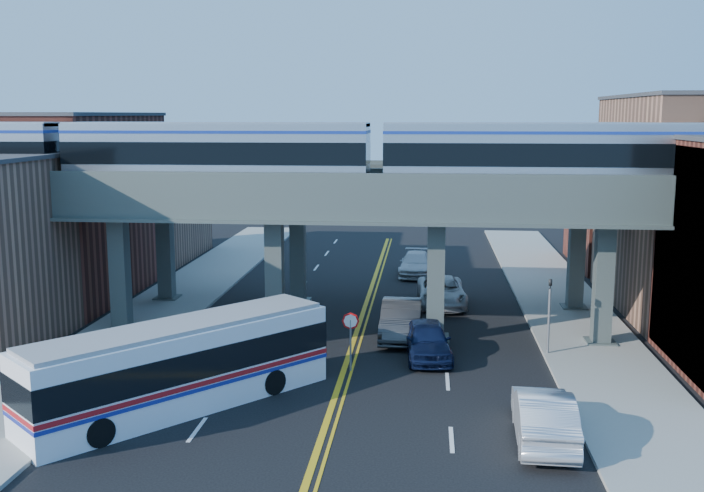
{
  "coord_description": "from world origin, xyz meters",
  "views": [
    {
      "loc": [
        3.55,
        -29.75,
        11.09
      ],
      "look_at": [
        -0.03,
        7.01,
        4.87
      ],
      "focal_mm": 40.0,
      "sensor_mm": 36.0,
      "label": 1
    }
  ],
  "objects_px": {
    "transit_train": "(218,153)",
    "car_parked_curb": "(544,416)",
    "stop_sign": "(351,332)",
    "traffic_signal": "(549,308)",
    "car_lane_a": "(427,340)",
    "transit_bus": "(181,367)",
    "car_lane_b": "(401,320)",
    "car_lane_d": "(416,264)",
    "car_lane_c": "(442,292)"
  },
  "relations": [
    {
      "from": "transit_bus",
      "to": "car_lane_c",
      "type": "relative_size",
      "value": 1.89
    },
    {
      "from": "stop_sign",
      "to": "car_parked_curb",
      "type": "relative_size",
      "value": 0.48
    },
    {
      "from": "stop_sign",
      "to": "car_lane_a",
      "type": "relative_size",
      "value": 0.53
    },
    {
      "from": "traffic_signal",
      "to": "car_lane_a",
      "type": "distance_m",
      "value": 5.81
    },
    {
      "from": "traffic_signal",
      "to": "car_lane_b",
      "type": "distance_m",
      "value": 7.41
    },
    {
      "from": "transit_train",
      "to": "car_lane_b",
      "type": "relative_size",
      "value": 8.14
    },
    {
      "from": "stop_sign",
      "to": "car_lane_d",
      "type": "relative_size",
      "value": 0.49
    },
    {
      "from": "car_parked_curb",
      "to": "car_lane_b",
      "type": "bearing_deg",
      "value": -64.21
    },
    {
      "from": "car_parked_curb",
      "to": "transit_bus",
      "type": "bearing_deg",
      "value": -5.53
    },
    {
      "from": "car_lane_b",
      "to": "traffic_signal",
      "type": "bearing_deg",
      "value": -18.38
    },
    {
      "from": "transit_bus",
      "to": "car_lane_d",
      "type": "relative_size",
      "value": 2.07
    },
    {
      "from": "stop_sign",
      "to": "car_lane_a",
      "type": "bearing_deg",
      "value": 33.93
    },
    {
      "from": "transit_train",
      "to": "car_parked_curb",
      "type": "height_order",
      "value": "transit_train"
    },
    {
      "from": "transit_train",
      "to": "car_lane_c",
      "type": "bearing_deg",
      "value": 33.68
    },
    {
      "from": "car_lane_a",
      "to": "car_lane_c",
      "type": "bearing_deg",
      "value": 79.36
    },
    {
      "from": "car_lane_d",
      "to": "car_lane_b",
      "type": "bearing_deg",
      "value": -88.92
    },
    {
      "from": "transit_train",
      "to": "transit_bus",
      "type": "xyz_separation_m",
      "value": [
        1.04,
        -9.95,
        -7.59
      ]
    },
    {
      "from": "transit_train",
      "to": "car_lane_c",
      "type": "relative_size",
      "value": 7.85
    },
    {
      "from": "transit_train",
      "to": "car_parked_curb",
      "type": "distance_m",
      "value": 20.34
    },
    {
      "from": "transit_train",
      "to": "car_lane_b",
      "type": "xyz_separation_m",
      "value": [
        9.05,
        0.4,
        -8.28
      ]
    },
    {
      "from": "stop_sign",
      "to": "transit_train",
      "type": "bearing_deg",
      "value": 144.54
    },
    {
      "from": "traffic_signal",
      "to": "car_parked_curb",
      "type": "relative_size",
      "value": 0.75
    },
    {
      "from": "traffic_signal",
      "to": "car_lane_c",
      "type": "distance_m",
      "value": 10.67
    },
    {
      "from": "traffic_signal",
      "to": "car_parked_curb",
      "type": "bearing_deg",
      "value": -99.12
    },
    {
      "from": "transit_train",
      "to": "car_lane_d",
      "type": "distance_m",
      "value": 20.57
    },
    {
      "from": "traffic_signal",
      "to": "transit_bus",
      "type": "relative_size",
      "value": 0.37
    },
    {
      "from": "car_lane_b",
      "to": "car_lane_d",
      "type": "bearing_deg",
      "value": 89.22
    },
    {
      "from": "car_lane_c",
      "to": "car_parked_curb",
      "type": "distance_m",
      "value": 19.48
    },
    {
      "from": "transit_train",
      "to": "car_lane_c",
      "type": "distance_m",
      "value": 15.83
    },
    {
      "from": "car_lane_a",
      "to": "car_lane_d",
      "type": "height_order",
      "value": "car_lane_a"
    },
    {
      "from": "traffic_signal",
      "to": "car_parked_curb",
      "type": "height_order",
      "value": "traffic_signal"
    },
    {
      "from": "car_lane_c",
      "to": "car_parked_curb",
      "type": "xyz_separation_m",
      "value": [
        3.18,
        -19.22,
        0.08
      ]
    },
    {
      "from": "transit_train",
      "to": "car_parked_curb",
      "type": "xyz_separation_m",
      "value": [
        14.35,
        -11.78,
        -8.32
      ]
    },
    {
      "from": "car_lane_a",
      "to": "car_lane_d",
      "type": "xyz_separation_m",
      "value": [
        -0.84,
        18.93,
        -0.08
      ]
    },
    {
      "from": "car_lane_d",
      "to": "car_parked_curb",
      "type": "xyz_separation_m",
      "value": [
        4.84,
        -27.95,
        0.12
      ]
    },
    {
      "from": "transit_bus",
      "to": "car_lane_c",
      "type": "bearing_deg",
      "value": 11.09
    },
    {
      "from": "transit_train",
      "to": "car_parked_curb",
      "type": "relative_size",
      "value": 8.44
    },
    {
      "from": "transit_bus",
      "to": "car_lane_a",
      "type": "relative_size",
      "value": 2.21
    },
    {
      "from": "car_lane_a",
      "to": "traffic_signal",
      "type": "bearing_deg",
      "value": 1.74
    },
    {
      "from": "transit_bus",
      "to": "car_lane_a",
      "type": "bearing_deg",
      "value": -11.0
    },
    {
      "from": "traffic_signal",
      "to": "car_lane_c",
      "type": "xyz_separation_m",
      "value": [
        -4.75,
        9.44,
        -1.49
      ]
    },
    {
      "from": "car_lane_a",
      "to": "car_parked_curb",
      "type": "xyz_separation_m",
      "value": [
        4.0,
        -9.02,
        0.05
      ]
    },
    {
      "from": "car_lane_b",
      "to": "car_lane_c",
      "type": "bearing_deg",
      "value": 74.13
    },
    {
      "from": "car_lane_b",
      "to": "car_lane_c",
      "type": "xyz_separation_m",
      "value": [
        2.12,
        7.04,
        -0.12
      ]
    },
    {
      "from": "traffic_signal",
      "to": "car_parked_curb",
      "type": "xyz_separation_m",
      "value": [
        -1.57,
        -9.78,
        -1.41
      ]
    },
    {
      "from": "transit_bus",
      "to": "car_lane_b",
      "type": "relative_size",
      "value": 1.96
    },
    {
      "from": "car_lane_b",
      "to": "car_parked_curb",
      "type": "xyz_separation_m",
      "value": [
        5.3,
        -12.18,
        -0.03
      ]
    },
    {
      "from": "stop_sign",
      "to": "transit_bus",
      "type": "xyz_separation_m",
      "value": [
        -5.98,
        -4.95,
        -0.13
      ]
    },
    {
      "from": "transit_bus",
      "to": "car_lane_b",
      "type": "xyz_separation_m",
      "value": [
        8.01,
        10.36,
        -0.7
      ]
    },
    {
      "from": "car_lane_a",
      "to": "car_parked_curb",
      "type": "height_order",
      "value": "car_parked_curb"
    }
  ]
}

